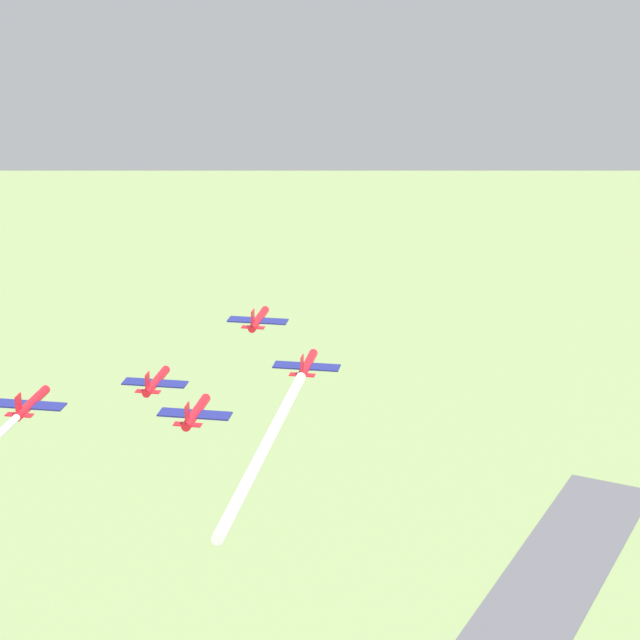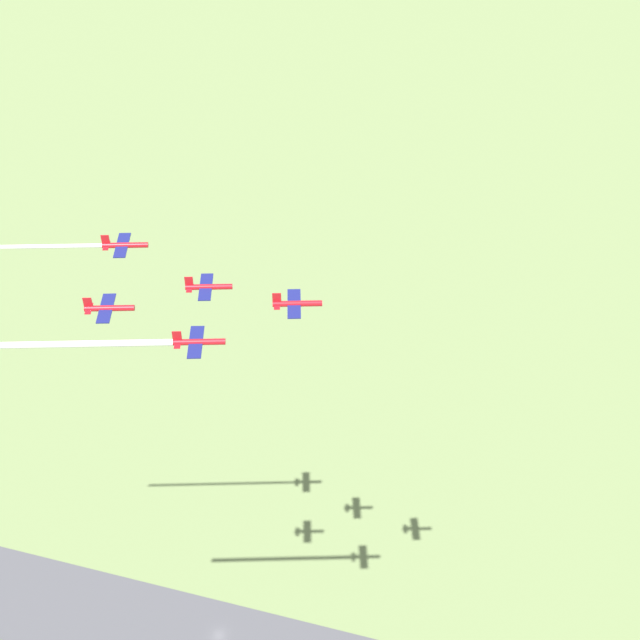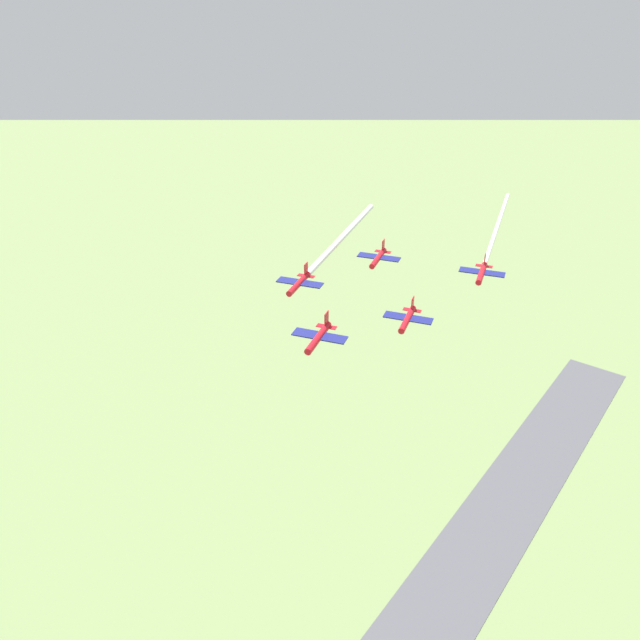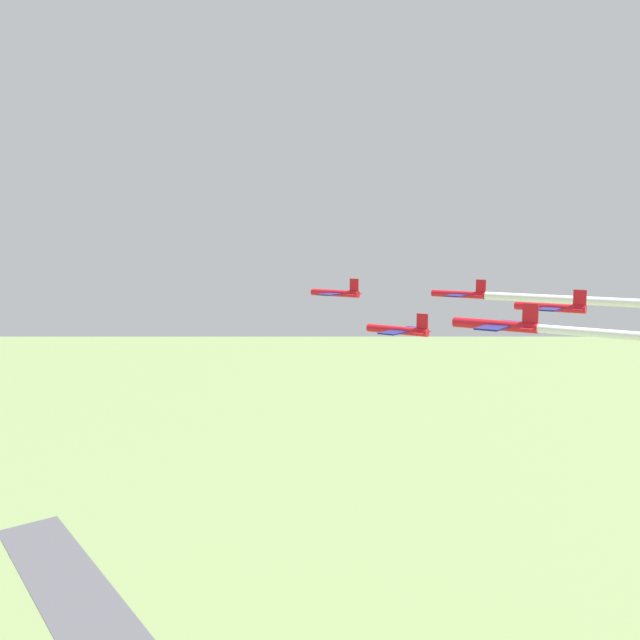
# 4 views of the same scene
# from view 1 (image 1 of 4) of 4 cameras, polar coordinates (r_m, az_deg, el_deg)

# --- Properties ---
(jet_0) EXTENTS (9.42, 9.20, 3.24)m
(jet_0) POSITION_cam_1_polar(r_m,az_deg,el_deg) (187.74, -2.84, 0.02)
(jet_0) COLOR red
(jet_1) EXTENTS (9.42, 9.20, 3.24)m
(jet_1) POSITION_cam_1_polar(r_m,az_deg,el_deg) (175.04, -7.53, -2.82)
(jet_1) COLOR red
(jet_2) EXTENTS (9.42, 9.20, 3.24)m
(jet_2) POSITION_cam_1_polar(r_m,az_deg,el_deg) (168.88, -0.60, -2.08)
(jet_2) COLOR red
(jet_3) EXTENTS (9.42, 9.20, 3.24)m
(jet_3) POSITION_cam_1_polar(r_m,az_deg,el_deg) (161.46, -13.10, -3.75)
(jet_3) COLOR red
(jet_4) EXTENTS (9.42, 9.20, 3.24)m
(jet_4) POSITION_cam_1_polar(r_m,az_deg,el_deg) (154.66, -5.72, -4.25)
(jet_4) COLOR red
(smoke_trail_2) EXTENTS (41.32, 21.49, 1.29)m
(smoke_trail_2) POSITION_cam_1_polar(r_m,az_deg,el_deg) (144.15, -2.52, -5.79)
(smoke_trail_2) COLOR white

